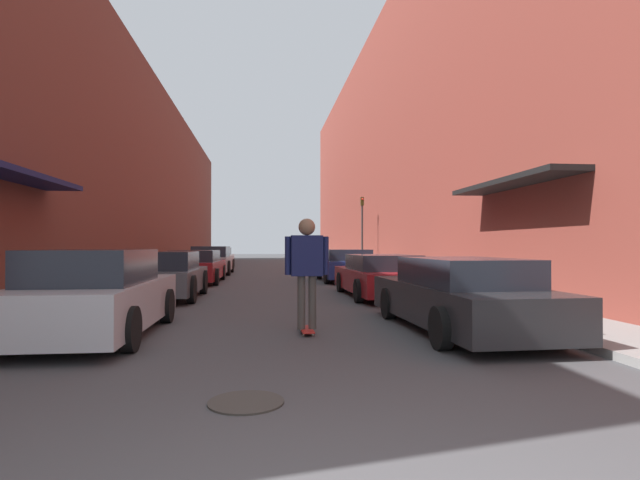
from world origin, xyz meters
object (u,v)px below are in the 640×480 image
(parked_car_left_0, at_px, (96,295))
(parked_car_right_1, at_px, (381,276))
(parked_car_left_1, at_px, (166,276))
(parked_car_left_4, at_px, (217,259))
(parked_car_right_2, at_px, (346,265))
(parked_car_left_2, at_px, (196,267))
(parked_car_right_0, at_px, (460,296))
(manhole_cover, at_px, (246,402))
(traffic_light, at_px, (362,225))
(skateboarder, at_px, (307,262))
(parked_car_left_3, at_px, (212,261))

(parked_car_left_0, xyz_separation_m, parked_car_right_1, (5.90, 5.48, -0.08))
(parked_car_left_0, bearing_deg, parked_car_left_1, 89.74)
(parked_car_left_4, bearing_deg, parked_car_right_2, -61.08)
(parked_car_right_2, bearing_deg, parked_car_left_2, -178.39)
(parked_car_right_0, relative_size, manhole_cover, 6.81)
(parked_car_left_1, relative_size, parked_car_right_2, 0.94)
(traffic_light, bearing_deg, parked_car_right_2, -106.72)
(parked_car_left_2, distance_m, parked_car_right_1, 8.26)
(parked_car_left_1, relative_size, parked_car_right_0, 0.83)
(skateboarder, distance_m, manhole_cover, 3.82)
(parked_car_right_2, bearing_deg, manhole_cover, -102.89)
(parked_car_right_2, relative_size, manhole_cover, 6.03)
(parked_car_right_2, xyz_separation_m, skateboarder, (-2.58, -11.53, 0.54))
(parked_car_left_2, distance_m, parked_car_right_0, 12.88)
(parked_car_left_1, bearing_deg, parked_car_left_0, -90.26)
(parked_car_right_0, bearing_deg, parked_car_left_4, 104.99)
(parked_car_left_0, relative_size, skateboarder, 2.23)
(parked_car_left_2, xyz_separation_m, parked_car_left_4, (-0.20, 11.13, 0.02))
(manhole_cover, bearing_deg, parked_car_left_1, 104.95)
(parked_car_left_2, height_order, parked_car_left_4, parked_car_left_4)
(parked_car_right_2, distance_m, manhole_cover, 15.47)
(parked_car_left_4, xyz_separation_m, manhole_cover, (2.61, -26.03, -0.62))
(parked_car_left_2, relative_size, parked_car_right_1, 1.00)
(parked_car_left_1, distance_m, parked_car_left_3, 11.51)
(parked_car_left_3, distance_m, parked_car_right_1, 12.97)
(parked_car_left_2, xyz_separation_m, manhole_cover, (2.41, -14.90, -0.60))
(parked_car_left_3, bearing_deg, parked_car_right_1, -63.24)
(manhole_cover, bearing_deg, parked_car_left_0, 124.47)
(parked_car_left_1, xyz_separation_m, parked_car_left_4, (-0.17, 16.89, 0.01))
(parked_car_left_0, height_order, parked_car_left_3, parked_car_left_3)
(parked_car_left_3, distance_m, skateboarder, 17.43)
(parked_car_left_2, xyz_separation_m, parked_car_right_0, (5.85, -11.47, -0.01))
(parked_car_left_4, xyz_separation_m, parked_car_right_1, (6.04, -16.96, -0.05))
(parked_car_left_2, height_order, manhole_cover, parked_car_left_2)
(parked_car_left_2, bearing_deg, manhole_cover, -80.81)
(parked_car_right_0, height_order, parked_car_right_1, parked_car_right_0)
(parked_car_right_0, bearing_deg, manhole_cover, -135.08)
(manhole_cover, bearing_deg, parked_car_left_2, 99.19)
(parked_car_left_2, relative_size, skateboarder, 2.52)
(parked_car_left_0, relative_size, parked_car_right_2, 1.00)
(parked_car_right_0, distance_m, manhole_cover, 4.90)
(parked_car_left_1, xyz_separation_m, skateboarder, (3.31, -5.61, 0.55))
(parked_car_left_2, height_order, skateboarder, skateboarder)
(parked_car_left_4, relative_size, skateboarder, 2.17)
(parked_car_left_1, xyz_separation_m, parked_car_right_1, (5.87, -0.07, -0.04))
(parked_car_left_0, relative_size, parked_car_left_2, 0.88)
(parked_car_left_1, xyz_separation_m, parked_car_left_3, (0.03, 11.51, 0.05))
(manhole_cover, distance_m, traffic_light, 22.41)
(manhole_cover, bearing_deg, parked_car_left_4, 95.73)
(manhole_cover, height_order, traffic_light, traffic_light)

